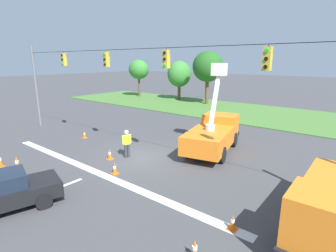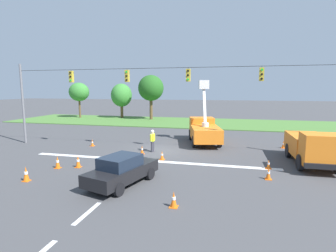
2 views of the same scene
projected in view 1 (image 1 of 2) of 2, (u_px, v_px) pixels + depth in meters
The scene contains 19 objects.
ground_plane at pixel (139, 156), 16.74m from camera, with size 200.00×200.00×0.00m, color #424244.
grass_verge at pixel (249, 113), 30.35m from camera, with size 56.00×12.00×0.10m, color #477533.
lane_markings at pixel (73, 182), 13.18m from camera, with size 17.60×15.25×0.01m.
signal_gantry at pixel (136, 84), 15.67m from camera, with size 26.20×0.33×7.20m.
tree_far_west at pixel (139, 70), 42.74m from camera, with size 3.47×3.03×6.05m.
tree_west at pixel (179, 74), 39.75m from camera, with size 3.47×3.81×5.89m.
tree_centre at pixel (208, 67), 35.11m from camera, with size 4.07×4.08×7.19m.
utility_truck_bucket_lift at pixel (213, 132), 17.46m from camera, with size 3.70×6.39×5.78m.
utility_truck_support_near at pixel (335, 207), 8.71m from camera, with size 2.39×5.89×2.36m.
sedan_black at pixel (1, 193), 10.54m from camera, with size 2.87×4.62×1.56m.
road_worker at pixel (127, 142), 16.35m from camera, with size 0.31×0.64×1.77m.
traffic_cone_foreground_left at pixel (115, 168), 14.07m from camera, with size 0.36×0.36×0.67m.
traffic_cone_foreground_right at pixel (0, 160), 15.01m from camera, with size 0.36×0.36×0.78m.
traffic_cone_mid_left at pixel (17, 163), 14.64m from camera, with size 0.36×0.36×0.79m.
traffic_cone_mid_right at pixel (84, 134), 20.61m from camera, with size 0.36×0.36×0.61m.
traffic_cone_lane_edge_b at pixel (233, 222), 9.44m from camera, with size 0.36×0.36×0.60m.
traffic_cone_far_left at pixel (326, 177), 13.11m from camera, with size 0.36×0.36×0.63m.
traffic_cone_far_right at pixel (110, 154), 16.15m from camera, with size 0.36×0.36×0.68m.
traffic_cone_centre_line at pixel (195, 249), 8.03m from camera, with size 0.36×0.36×0.69m.
Camera 1 is at (11.30, -11.15, 5.96)m, focal length 28.00 mm.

